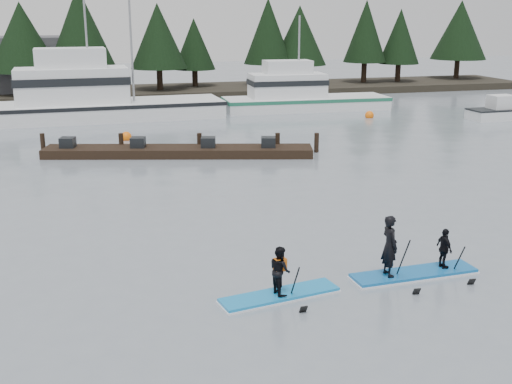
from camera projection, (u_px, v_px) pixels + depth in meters
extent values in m
plane|color=gray|center=(318.00, 295.00, 16.29)|extent=(160.00, 160.00, 0.00)
cube|color=#2D281E|center=(146.00, 92.00, 55.22)|extent=(70.00, 8.00, 0.60)
cube|color=white|center=(104.00, 117.00, 43.23)|extent=(16.00, 4.86, 2.12)
cube|color=white|center=(72.00, 85.00, 42.10)|extent=(7.23, 3.38, 2.29)
cylinder|color=gray|center=(87.00, 48.00, 41.78)|extent=(0.14, 0.14, 7.05)
cube|color=white|center=(306.00, 109.00, 47.38)|extent=(12.18, 3.92, 1.72)
cube|color=white|center=(287.00, 86.00, 46.60)|extent=(5.52, 2.69, 1.72)
cylinder|color=gray|center=(299.00, 57.00, 46.24)|extent=(0.14, 0.14, 5.79)
cube|color=white|center=(512.00, 113.00, 43.36)|extent=(6.15, 2.00, 0.71)
cube|color=black|center=(178.00, 151.00, 32.07)|extent=(13.36, 5.13, 0.45)
sphere|color=orange|center=(126.00, 140.00, 36.16)|extent=(0.60, 0.60, 0.60)
sphere|color=orange|center=(369.00, 118.00, 43.80)|extent=(0.59, 0.59, 0.59)
cube|color=#147DC3|center=(280.00, 295.00, 16.14)|extent=(3.18, 1.28, 0.12)
imported|color=black|center=(280.00, 270.00, 15.96)|extent=(0.57, 0.68, 1.24)
cube|color=orange|center=(280.00, 265.00, 15.92)|extent=(0.33, 0.25, 0.32)
cylinder|color=black|center=(293.00, 289.00, 15.99)|extent=(0.07, 0.88, 1.49)
cube|color=#115DA3|center=(414.00, 274.00, 17.46)|extent=(3.56, 0.97, 0.12)
imported|color=black|center=(390.00, 246.00, 16.99)|extent=(0.43, 0.63, 1.67)
cylinder|color=black|center=(401.00, 263.00, 16.98)|extent=(0.13, 0.96, 1.64)
imported|color=black|center=(444.00, 248.00, 17.56)|extent=(0.30, 0.67, 1.13)
cylinder|color=black|center=(455.00, 266.00, 17.55)|extent=(0.12, 0.86, 1.45)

